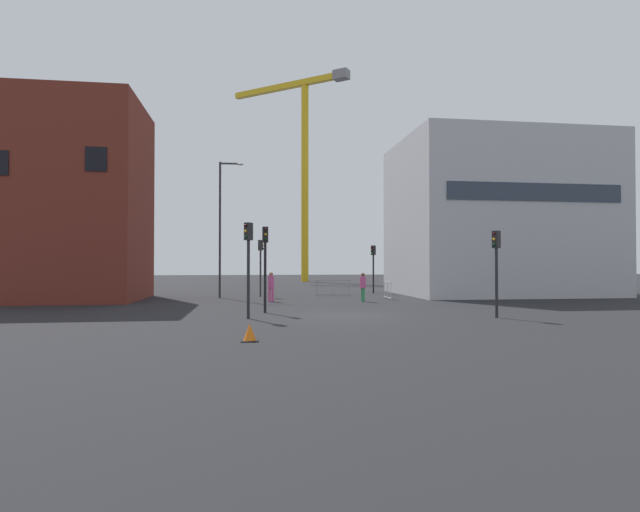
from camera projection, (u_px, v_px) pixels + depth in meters
The scene contains 15 objects.
ground at pixel (345, 316), 21.07m from camera, with size 160.00×160.00×0.00m, color black.
brick_building at pixel (72, 201), 30.10m from camera, with size 8.09×7.68×11.85m.
office_block at pixel (495, 218), 36.23m from camera, with size 13.74×10.39×10.98m.
construction_crane at pixel (303, 149), 62.22m from camera, with size 13.77×10.76×25.19m.
streetlamp_tall at pixel (222, 220), 32.19m from camera, with size 1.57×0.25×8.72m.
traffic_light_verge at pixel (248, 254), 19.97m from camera, with size 0.37×0.37×3.81m.
traffic_light_near at pixel (496, 259), 20.34m from camera, with size 0.39×0.35×3.51m.
traffic_light_far at pixel (373, 261), 37.11m from camera, with size 0.39×0.34×3.53m.
traffic_light_median at pixel (265, 255), 22.37m from camera, with size 0.26×0.38×3.83m.
traffic_light_island at pixel (261, 258), 33.44m from camera, with size 0.39×0.32×3.77m.
pedestrian_walking at pixel (363, 285), 28.97m from camera, with size 0.34×0.34×1.66m.
pedestrian_waiting at pixel (271, 284), 28.88m from camera, with size 0.34×0.34×1.71m.
safety_barrier_rear at pixel (333, 287), 34.52m from camera, with size 2.48×0.18×1.08m.
safety_barrier_mid_span at pixel (388, 290), 31.10m from camera, with size 0.13×1.90×1.08m.
traffic_cone_striped at pixel (250, 333), 14.12m from camera, with size 0.49×0.49×0.50m.
Camera 1 is at (-4.00, -20.75, 2.17)m, focal length 28.27 mm.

